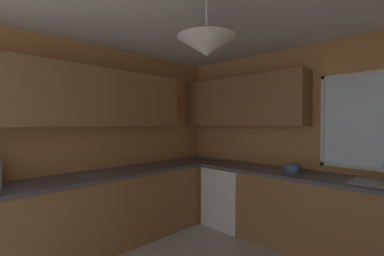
# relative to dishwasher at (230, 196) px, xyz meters

# --- Properties ---
(room_shell) EXTENTS (4.02, 4.06, 2.54)m
(room_shell) POSITION_rel_dishwasher_xyz_m (0.60, -1.13, 1.30)
(room_shell) COLOR #C6844C
(room_shell) RESTS_ON ground_plane
(counter_run_left) EXTENTS (0.65, 3.67, 0.89)m
(counter_run_left) POSITION_rel_dishwasher_xyz_m (-0.66, -1.63, 0.02)
(counter_run_left) COLOR olive
(counter_run_left) RESTS_ON ground_plane
(counter_run_back) EXTENTS (3.11, 0.65, 0.89)m
(counter_run_back) POSITION_rel_dishwasher_xyz_m (1.19, 0.03, 0.02)
(counter_run_back) COLOR olive
(counter_run_back) RESTS_ON ground_plane
(dishwasher) EXTENTS (0.60, 0.60, 0.84)m
(dishwasher) POSITION_rel_dishwasher_xyz_m (0.00, 0.00, 0.00)
(dishwasher) COLOR white
(dishwasher) RESTS_ON ground_plane
(sink_assembly) EXTENTS (0.54, 0.40, 0.19)m
(sink_assembly) POSITION_rel_dishwasher_xyz_m (1.81, 0.04, 0.48)
(sink_assembly) COLOR #9EA0A5
(sink_assembly) RESTS_ON counter_run_back
(bowl) EXTENTS (0.18, 0.18, 0.09)m
(bowl) POSITION_rel_dishwasher_xyz_m (0.91, 0.03, 0.51)
(bowl) COLOR #4C7099
(bowl) RESTS_ON counter_run_back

